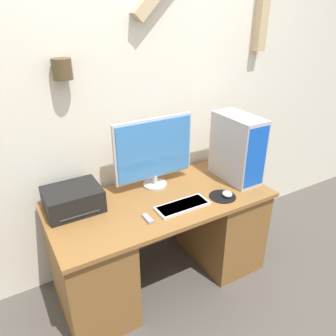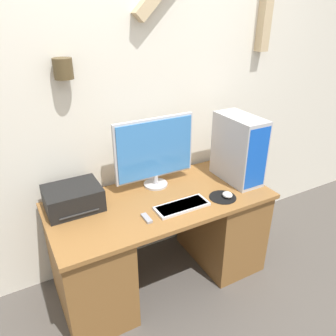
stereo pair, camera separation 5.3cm
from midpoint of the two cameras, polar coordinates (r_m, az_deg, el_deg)
name	(u,v)px [view 1 (the left image)]	position (r m, az deg, el deg)	size (l,w,h in m)	color
ground_plane	(186,309)	(2.56, 2.60, -23.27)	(12.00, 12.00, 0.00)	#4C4742
wall_back	(132,96)	(2.42, -6.89, 12.36)	(6.40, 0.17, 2.77)	silver
desk	(161,239)	(2.52, -1.76, -12.23)	(1.57, 0.73, 0.73)	brown
monitor	(154,151)	(2.37, -3.07, 3.02)	(0.62, 0.18, 0.53)	#B7B7BC
keyboard	(182,206)	(2.22, 1.84, -6.60)	(0.37, 0.15, 0.02)	silver
mousepad	(222,196)	(2.37, 8.83, -4.93)	(0.19, 0.19, 0.00)	black
mouse	(227,194)	(2.36, 9.64, -4.48)	(0.07, 0.08, 0.04)	silver
computer_tower	(237,148)	(2.54, 11.38, 3.40)	(0.21, 0.41, 0.51)	#B2B2B7
printer	(73,199)	(2.26, -16.85, -5.26)	(0.36, 0.29, 0.16)	black
remote_control	(148,219)	(2.11, -4.27, -8.77)	(0.04, 0.11, 0.02)	gray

